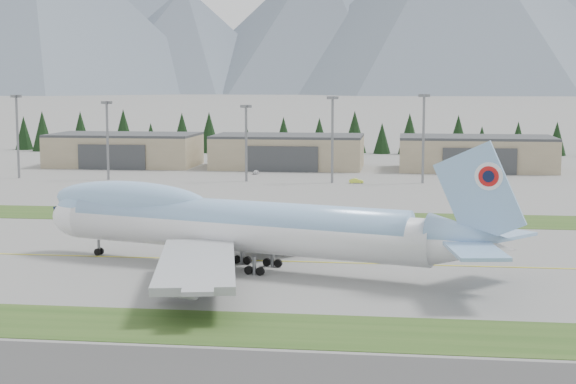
# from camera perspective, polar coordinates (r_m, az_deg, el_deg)

# --- Properties ---
(ground) EXTENTS (7000.00, 7000.00, 0.00)m
(ground) POSITION_cam_1_polar(r_m,az_deg,el_deg) (137.92, -1.84, -4.47)
(ground) COLOR slate
(ground) RESTS_ON ground
(grass_strip_near) EXTENTS (400.00, 14.00, 0.08)m
(grass_strip_near) POSITION_cam_1_polar(r_m,az_deg,el_deg) (101.64, -5.33, -8.72)
(grass_strip_near) COLOR #2C4A1A
(grass_strip_near) RESTS_ON ground
(grass_strip_far) EXTENTS (400.00, 18.00, 0.08)m
(grass_strip_far) POSITION_cam_1_polar(r_m,az_deg,el_deg) (181.79, 0.44, -1.65)
(grass_strip_far) COLOR #2C4A1A
(grass_strip_far) RESTS_ON ground
(taxiway_line_main) EXTENTS (400.00, 0.40, 0.02)m
(taxiway_line_main) POSITION_cam_1_polar(r_m,az_deg,el_deg) (137.92, -1.84, -4.47)
(taxiway_line_main) COLOR yellow
(taxiway_line_main) RESTS_ON ground
(boeing_747_freighter) EXTENTS (76.33, 63.31, 20.14)m
(boeing_747_freighter) POSITION_cam_1_polar(r_m,az_deg,el_deg) (131.43, -3.32, -2.11)
(boeing_747_freighter) COLOR white
(boeing_747_freighter) RESTS_ON ground
(hangar_left) EXTENTS (48.00, 26.60, 10.80)m
(hangar_left) POSITION_cam_1_polar(r_m,az_deg,el_deg) (298.58, -10.53, 2.70)
(hangar_left) COLOR gray
(hangar_left) RESTS_ON ground
(hangar_center) EXTENTS (48.00, 26.60, 10.80)m
(hangar_center) POSITION_cam_1_polar(r_m,az_deg,el_deg) (286.49, 0.01, 2.64)
(hangar_center) COLOR gray
(hangar_center) RESTS_ON ground
(hangar_right) EXTENTS (48.00, 26.60, 10.80)m
(hangar_right) POSITION_cam_1_polar(r_m,az_deg,el_deg) (285.06, 12.07, 2.46)
(hangar_right) COLOR gray
(hangar_right) RESTS_ON ground
(floodlight_masts) EXTENTS (131.36, 6.00, 24.49)m
(floodlight_masts) POSITION_cam_1_polar(r_m,az_deg,el_deg) (250.74, -6.85, 4.41)
(floodlight_masts) COLOR slate
(floodlight_masts) RESTS_ON ground
(service_vehicle_a) EXTENTS (1.61, 3.60, 1.20)m
(service_vehicle_a) POSITION_cam_1_polar(r_m,az_deg,el_deg) (267.71, -2.10, 1.17)
(service_vehicle_a) COLOR silver
(service_vehicle_a) RESTS_ON ground
(service_vehicle_b) EXTENTS (4.16, 1.81, 1.33)m
(service_vehicle_b) POSITION_cam_1_polar(r_m,az_deg,el_deg) (243.88, 4.43, 0.57)
(service_vehicle_b) COLOR #CCE338
(service_vehicle_b) RESTS_ON ground
(conifer_belt) EXTENTS (273.47, 16.59, 16.94)m
(conifer_belt) POSITION_cam_1_polar(r_m,az_deg,el_deg) (347.11, 2.11, 3.76)
(conifer_belt) COLOR black
(conifer_belt) RESTS_ON ground
(mountain_ridge_front) EXTENTS (4382.95, 1304.69, 511.07)m
(mountain_ridge_front) POSITION_cam_1_polar(r_m,az_deg,el_deg) (2347.50, 7.29, 11.81)
(mountain_ridge_front) COLOR #464D5E
(mountain_ridge_front) RESTS_ON ground
(mountain_ridge_rear) EXTENTS (4525.04, 1052.96, 526.48)m
(mountain_ridge_rear) POSITION_cam_1_polar(r_m,az_deg,el_deg) (3044.43, 9.82, 11.34)
(mountain_ridge_rear) COLOR #464D5E
(mountain_ridge_rear) RESTS_ON ground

